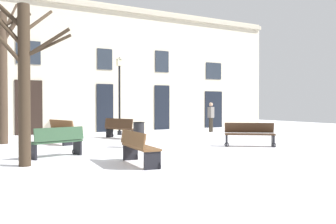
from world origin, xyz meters
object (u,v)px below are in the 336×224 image
at_px(bench_by_litter_bin, 249,134).
at_px(bench_near_center_tree, 58,131).
at_px(bench_back_to_back_left, 57,142).
at_px(bench_far_corner, 121,128).
at_px(tree_center, 24,75).
at_px(streetlamp, 119,88).
at_px(tree_near_facade, 3,71).
at_px(bench_near_lamp, 138,147).
at_px(person_near_bench, 211,116).
at_px(litter_bin, 139,135).

bearing_deg(bench_by_litter_bin, bench_near_center_tree, 178.64).
bearing_deg(bench_back_to_back_left, bench_far_corner, -145.10).
distance_m(tree_center, bench_by_litter_bin, 8.03).
bearing_deg(streetlamp, bench_far_corner, -111.31).
distance_m(bench_back_to_back_left, bench_far_corner, 5.98).
distance_m(tree_near_facade, bench_far_corner, 5.35).
bearing_deg(bench_near_lamp, bench_by_litter_bin, -66.76).
xyz_separation_m(streetlamp, bench_far_corner, (-0.66, -1.70, -1.90)).
distance_m(tree_center, bench_back_to_back_left, 2.40).
bearing_deg(person_near_bench, tree_near_facade, -21.14).
xyz_separation_m(streetlamp, person_near_bench, (5.14, -0.66, -1.46)).
bearing_deg(bench_near_center_tree, person_near_bench, 88.46).
bearing_deg(bench_near_lamp, streetlamp, -13.67).
xyz_separation_m(bench_back_to_back_left, bench_near_center_tree, (0.95, 3.70, 0.03)).
relative_size(streetlamp, person_near_bench, 2.38).
distance_m(tree_center, person_near_bench, 12.77).
bearing_deg(bench_near_center_tree, litter_bin, 24.52).
distance_m(litter_bin, person_near_bench, 8.08).
height_order(litter_bin, bench_near_lamp, litter_bin).
height_order(litter_bin, person_near_bench, person_near_bench).
bearing_deg(bench_back_to_back_left, streetlamp, -140.54).
height_order(bench_far_corner, person_near_bench, person_near_bench).
bearing_deg(bench_back_to_back_left, person_near_bench, -164.41).
bearing_deg(bench_far_corner, bench_near_lamp, 140.58).
relative_size(tree_near_facade, streetlamp, 1.47).
bearing_deg(bench_by_litter_bin, streetlamp, 143.37).
relative_size(tree_center, bench_near_lamp, 2.34).
distance_m(tree_near_facade, bench_by_litter_bin, 9.68).
relative_size(bench_by_litter_bin, bench_back_to_back_left, 1.06).
xyz_separation_m(bench_far_corner, person_near_bench, (5.81, 1.04, 0.43)).
bearing_deg(bench_by_litter_bin, bench_near_lamp, -126.76).
distance_m(bench_near_lamp, person_near_bench, 11.44).
bearing_deg(tree_near_facade, bench_near_center_tree, -29.48).
distance_m(bench_far_corner, person_near_bench, 5.91).
distance_m(streetlamp, bench_far_corner, 2.63).
relative_size(tree_center, bench_far_corner, 2.33).
height_order(streetlamp, bench_near_center_tree, streetlamp).
bearing_deg(litter_bin, bench_far_corner, 77.02).
bearing_deg(bench_far_corner, tree_center, 118.51).
bearing_deg(person_near_bench, tree_center, 6.09).
bearing_deg(tree_center, bench_far_corner, 48.41).
height_order(tree_center, bench_far_corner, tree_center).
bearing_deg(bench_near_center_tree, bench_near_lamp, -8.53).
height_order(streetlamp, bench_back_to_back_left, streetlamp).
relative_size(tree_center, person_near_bench, 2.63).
height_order(tree_near_facade, streetlamp, tree_near_facade).
xyz_separation_m(bench_back_to_back_left, bench_far_corner, (3.92, 4.52, 0.01)).
bearing_deg(litter_bin, streetlamp, 74.25).
bearing_deg(bench_near_lamp, bench_near_center_tree, 11.20).
bearing_deg(tree_near_facade, bench_near_lamp, -71.63).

